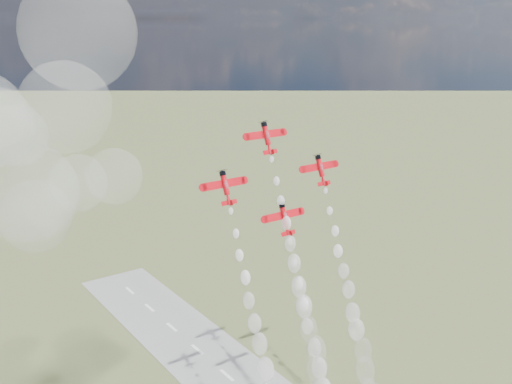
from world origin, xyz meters
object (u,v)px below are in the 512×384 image
object	(u,v)px
plane_lead	(267,137)
plane_slot	(285,218)
plane_right	(321,169)
plane_left	(226,187)

from	to	relation	value
plane_lead	plane_slot	bearing A→B (deg)	-90.00
plane_right	plane_slot	world-z (taller)	plane_right
plane_right	plane_lead	bearing A→B (deg)	165.40
plane_left	plane_slot	bearing A→B (deg)	-14.60
plane_lead	plane_left	size ratio (longest dim) A/B	1.00
plane_right	plane_slot	xyz separation A→B (m)	(-14.93, -3.89, -9.70)
plane_right	plane_slot	size ratio (longest dim) A/B	1.00
plane_lead	plane_left	world-z (taller)	plane_lead
plane_lead	plane_right	bearing A→B (deg)	-14.60
plane_left	plane_right	distance (m)	29.86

